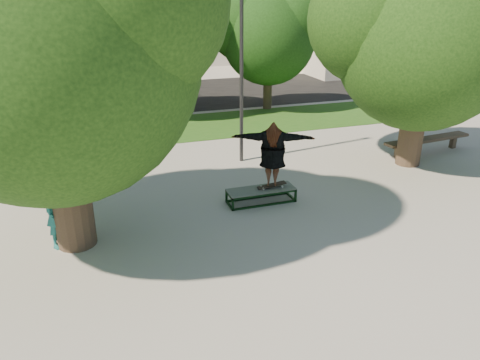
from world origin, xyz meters
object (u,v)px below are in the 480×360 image
object	(u,v)px
grind_box	(261,195)
bystander	(58,206)
car_silver_b	(165,82)
car_silver_a	(58,100)
car_dark	(147,83)
tree_left	(42,36)
lamppost	(241,63)
tree_right	(422,32)
car_grey	(118,86)
bench	(427,140)

from	to	relation	value
grind_box	bystander	distance (m)	5.04
car_silver_b	car_silver_a	bearing A→B (deg)	-142.05
car_silver_a	car_dark	bearing A→B (deg)	27.10
tree_left	lamppost	world-z (taller)	tree_left
tree_right	lamppost	world-z (taller)	tree_right
tree_right	car_dark	distance (m)	14.75
car_dark	car_grey	bearing A→B (deg)	-154.01
tree_left	car_silver_b	world-z (taller)	tree_left
tree_right	car_silver_b	bearing A→B (deg)	112.62
lamppost	bystander	bearing A→B (deg)	-144.20
grind_box	lamppost	bearing A→B (deg)	80.37
grind_box	tree_left	bearing A→B (deg)	-171.99
lamppost	bench	world-z (taller)	lamppost
tree_left	car_silver_a	bearing A→B (deg)	92.26
tree_left	car_silver_a	xyz separation A→B (m)	(-0.49, 12.41, -3.76)
tree_right	car_silver_a	size ratio (longest dim) A/B	1.68
lamppost	car_silver_a	size ratio (longest dim) A/B	1.57
tree_left	car_silver_b	size ratio (longest dim) A/B	1.42
bench	car_silver_a	world-z (taller)	car_silver_a
car_dark	car_silver_b	distance (m)	1.01
bystander	bench	size ratio (longest dim) A/B	0.55
tree_right	grind_box	xyz separation A→B (m)	(-5.47, -1.32, -3.90)
lamppost	car_dark	distance (m)	11.30
tree_left	car_grey	xyz separation A→B (m)	(2.29, 14.10, -3.61)
grind_box	car_silver_b	bearing A→B (deg)	89.80
lamppost	car_dark	bearing A→B (deg)	97.80
bystander	car_silver_a	size ratio (longest dim) A/B	0.49
tree_left	bystander	xyz separation A→B (m)	(-0.19, -0.05, -3.47)
tree_left	car_dark	distance (m)	15.76
tree_left	car_grey	world-z (taller)	tree_left
tree_right	car_grey	xyz separation A→B (m)	(-7.92, 12.11, -3.28)
grind_box	car_grey	xyz separation A→B (m)	(-2.45, 13.43, 0.62)
grind_box	car_grey	size ratio (longest dim) A/B	0.31
lamppost	bystander	world-z (taller)	lamppost
tree_right	bench	world-z (taller)	tree_right
grind_box	car_silver_a	distance (m)	12.86
car_grey	bystander	bearing A→B (deg)	-100.80
bystander	car_grey	size ratio (longest dim) A/B	0.33
tree_left	car_grey	size ratio (longest dim) A/B	1.22
bench	car_silver_a	bearing A→B (deg)	135.39
grind_box	car_dark	bearing A→B (deg)	93.83
tree_left	bench	world-z (taller)	tree_left
lamppost	bench	xyz separation A→B (m)	(6.33, -1.25, -2.71)
tree_left	bench	bearing A→B (deg)	12.88
grind_box	bench	world-z (taller)	bench
tree_left	car_silver_b	distance (m)	16.17
bystander	bench	xyz separation A→B (m)	(11.81, 2.71, -0.51)
bystander	car_dark	bearing A→B (deg)	36.07
tree_left	grind_box	bearing A→B (deg)	8.01
tree_right	car_silver_a	world-z (taller)	tree_right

